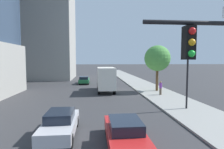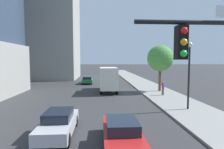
# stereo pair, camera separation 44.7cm
# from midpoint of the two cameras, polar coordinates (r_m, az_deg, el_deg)

# --- Properties ---
(sidewalk) EXTENTS (4.80, 120.00, 0.15)m
(sidewalk) POSITION_cam_midpoint_polar(r_m,az_deg,el_deg) (23.20, 16.96, -6.57)
(sidewalk) COLOR gray
(sidewalk) RESTS_ON ground
(construction_building) EXTENTS (16.46, 13.47, 38.13)m
(construction_building) POSITION_cam_midpoint_polar(r_m,az_deg,el_deg) (49.15, -19.95, 18.27)
(construction_building) COLOR #9E9B93
(construction_building) RESTS_ON ground
(street_lamp) EXTENTS (0.44, 0.44, 5.81)m
(street_lamp) POSITION_cam_midpoint_polar(r_m,az_deg,el_deg) (17.44, 23.25, 2.54)
(street_lamp) COLOR black
(street_lamp) RESTS_ON sidewalk
(street_tree) EXTENTS (3.57, 3.57, 6.32)m
(street_tree) POSITION_cam_midpoint_polar(r_m,az_deg,el_deg) (26.56, 15.03, 4.78)
(street_tree) COLOR brown
(street_tree) RESTS_ON sidewalk
(car_silver) EXTENTS (1.76, 4.48, 1.47)m
(car_silver) POSITION_cam_midpoint_polar(r_m,az_deg,el_deg) (11.61, -14.93, -14.19)
(car_silver) COLOR #B7B7BC
(car_silver) RESTS_ON ground
(car_green) EXTENTS (1.85, 4.63, 1.41)m
(car_green) POSITION_cam_midpoint_polar(r_m,az_deg,el_deg) (35.30, -7.13, -1.65)
(car_green) COLOR #1E6638
(car_green) RESTS_ON ground
(car_red) EXTENTS (1.84, 4.76, 1.43)m
(car_red) POSITION_cam_midpoint_polar(r_m,az_deg,el_deg) (9.96, 4.34, -17.44)
(car_red) COLOR red
(car_red) RESTS_ON ground
(box_truck) EXTENTS (2.30, 6.86, 3.42)m
(box_truck) POSITION_cam_midpoint_polar(r_m,az_deg,el_deg) (26.03, -0.67, -1.16)
(box_truck) COLOR silver
(box_truck) RESTS_ON ground
(pedestrian_purple_shirt) EXTENTS (0.34, 0.34, 1.70)m
(pedestrian_purple_shirt) POSITION_cam_midpoint_polar(r_m,az_deg,el_deg) (23.70, 15.87, -4.01)
(pedestrian_purple_shirt) COLOR brown
(pedestrian_purple_shirt) RESTS_ON sidewalk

